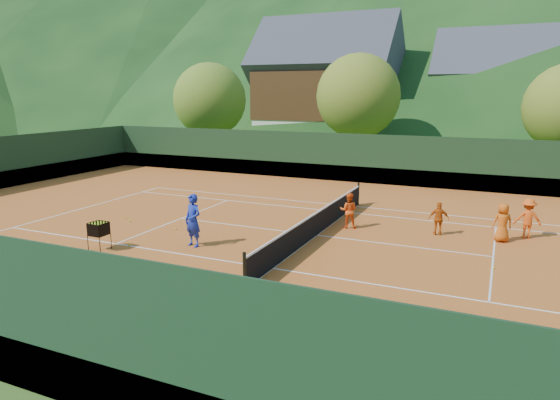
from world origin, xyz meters
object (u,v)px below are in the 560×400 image
at_px(tennis_net, 317,223).
at_px(chalet_left, 327,90).
at_px(student_b, 439,219).
at_px(student_c, 502,223).
at_px(ball_hopper, 99,229).
at_px(student_d, 528,218).
at_px(coach, 193,220).
at_px(chalet_mid, 503,97).
at_px(student_a, 348,210).

distance_m(tennis_net, chalet_left, 32.04).
height_order(student_b, student_c, student_c).
height_order(ball_hopper, chalet_left, chalet_left).
bearing_deg(chalet_left, student_d, -57.11).
distance_m(coach, student_b, 9.46).
bearing_deg(chalet_mid, student_c, -88.91).
bearing_deg(student_a, student_c, 169.12).
distance_m(student_a, ball_hopper, 9.69).
relative_size(student_c, ball_hopper, 1.47).
bearing_deg(coach, student_c, 40.44).
distance_m(student_c, chalet_mid, 32.24).
height_order(student_d, ball_hopper, student_d).
distance_m(coach, student_c, 11.46).
distance_m(tennis_net, ball_hopper, 8.08).
relative_size(coach, ball_hopper, 1.93).
xyz_separation_m(student_c, chalet_left, (-16.61, 27.96, 4.89)).
xyz_separation_m(coach, student_a, (4.41, 4.73, -0.23)).
relative_size(student_d, ball_hopper, 1.54).
height_order(ball_hopper, chalet_mid, chalet_mid).
height_order(coach, tennis_net, coach).
bearing_deg(ball_hopper, student_d, 29.49).
relative_size(student_b, tennis_net, 0.11).
bearing_deg(chalet_left, student_a, -69.20).
xyz_separation_m(student_a, chalet_mid, (5.20, 32.43, 4.23)).
height_order(coach, student_a, coach).
bearing_deg(student_d, tennis_net, 11.64).
distance_m(student_a, tennis_net, 1.78).
relative_size(student_b, student_c, 0.89).
bearing_deg(student_a, student_d, 176.39).
bearing_deg(student_c, student_d, -154.34).
xyz_separation_m(student_b, chalet_left, (-14.33, 28.02, 4.97)).
bearing_deg(tennis_net, student_d, 21.71).
distance_m(student_b, chalet_left, 31.86).
bearing_deg(ball_hopper, chalet_mid, 72.28).
bearing_deg(student_d, student_b, 7.48).
bearing_deg(student_d, ball_hopper, 19.42).
bearing_deg(chalet_left, student_c, -59.29).
xyz_separation_m(coach, chalet_mid, (9.61, 37.16, 4.00)).
height_order(student_b, chalet_left, chalet_left).
bearing_deg(chalet_left, student_b, -62.91).
height_order(chalet_left, chalet_mid, chalet_left).
bearing_deg(ball_hopper, coach, 31.45).
distance_m(coach, chalet_mid, 38.59).
bearing_deg(chalet_mid, tennis_net, -100.01).
bearing_deg(student_b, student_a, -4.75).
bearing_deg(coach, ball_hopper, -135.10).
xyz_separation_m(student_d, chalet_mid, (-1.48, 31.02, 4.20)).
height_order(student_b, tennis_net, student_b).
relative_size(tennis_net, chalet_left, 0.87).
bearing_deg(student_a, student_b, 171.13).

